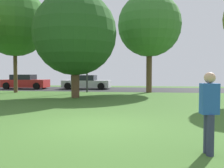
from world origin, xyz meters
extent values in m
plane|color=#3D6628|center=(0.00, 0.00, 0.00)|extent=(44.00, 44.00, 0.00)
cube|color=#28282B|center=(0.00, 16.00, 0.00)|extent=(44.00, 6.40, 0.01)
cylinder|color=brown|center=(-2.91, 8.07, 1.14)|extent=(0.51, 0.51, 2.27)
sphere|color=#23511E|center=(-2.91, 8.07, 4.01)|extent=(5.23, 5.23, 5.23)
cylinder|color=brown|center=(1.74, 12.75, 1.72)|extent=(0.44, 0.44, 3.44)
sphere|color=#38702D|center=(1.74, 12.75, 5.31)|extent=(4.97, 4.97, 4.97)
cylinder|color=brown|center=(-8.71, 11.23, 1.80)|extent=(0.29, 0.29, 3.59)
sphere|color=#2D6023|center=(-8.71, 11.23, 5.47)|extent=(5.22, 5.22, 5.22)
cylinder|color=#2D334C|center=(2.70, -2.07, 0.39)|extent=(0.14, 0.14, 0.78)
cylinder|color=#2D334C|center=(2.72, -2.23, 0.39)|extent=(0.14, 0.14, 0.78)
cube|color=#23519E|center=(2.71, -2.15, 1.07)|extent=(0.34, 0.26, 0.58)
sphere|color=tan|center=(2.71, -2.15, 1.47)|extent=(0.21, 0.21, 0.21)
cube|color=#B21E1E|center=(-10.14, 15.64, 0.52)|extent=(4.35, 1.71, 0.74)
cube|color=black|center=(-10.35, 15.64, 1.14)|extent=(2.09, 1.51, 0.49)
cylinder|color=black|center=(-8.62, 16.49, 0.32)|extent=(0.64, 0.22, 0.64)
cylinder|color=black|center=(-8.62, 14.78, 0.32)|extent=(0.64, 0.22, 0.64)
cylinder|color=black|center=(-11.66, 16.49, 0.32)|extent=(0.64, 0.22, 0.64)
cylinder|color=black|center=(-11.66, 14.78, 0.32)|extent=(0.64, 0.22, 0.64)
cube|color=#B7B7BC|center=(-4.20, 16.30, 0.49)|extent=(4.54, 1.88, 0.68)
cube|color=black|center=(-4.43, 16.30, 1.08)|extent=(2.18, 1.65, 0.50)
cylinder|color=black|center=(-2.61, 17.24, 0.32)|extent=(0.64, 0.22, 0.64)
cylinder|color=black|center=(-2.61, 15.36, 0.32)|extent=(0.64, 0.22, 0.64)
cylinder|color=black|center=(-5.79, 17.24, 0.32)|extent=(0.64, 0.22, 0.64)
cylinder|color=black|center=(-5.79, 15.36, 0.32)|extent=(0.64, 0.22, 0.64)
cylinder|color=#2D2D33|center=(-3.16, 12.20, 2.25)|extent=(0.14, 0.14, 4.50)
camera|label=1|loc=(1.52, -7.02, 1.56)|focal=39.63mm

